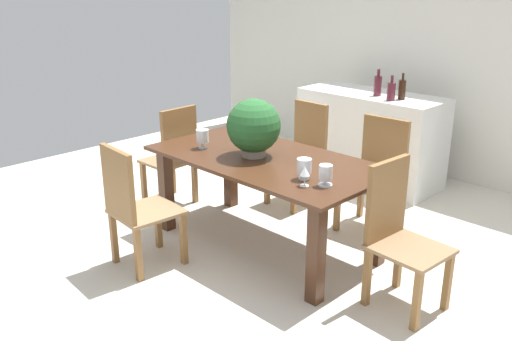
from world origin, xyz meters
The scene contains 18 objects.
ground_plane centered at (0.00, 0.00, 0.00)m, with size 7.04×7.04×0.00m, color silver.
back_wall centered at (0.00, 2.60, 1.30)m, with size 6.40×0.10×2.60m, color silver.
dining_table centered at (0.00, -0.03, 0.62)m, with size 1.89×0.99×0.76m.
chair_foot_end centered at (1.19, -0.02, 0.53)m, with size 0.49×0.46×0.99m.
chair_head_end centered at (-1.20, -0.03, 0.53)m, with size 0.43×0.44×0.97m.
chair_far_right centered at (0.42, 0.92, 0.53)m, with size 0.49×0.49×0.96m.
chair_far_left centered at (-0.42, 0.92, 0.52)m, with size 0.43×0.48×0.97m.
chair_near_left centered at (-0.43, -0.99, 0.52)m, with size 0.48×0.50×0.96m.
flower_centerpiece centered at (-0.09, -0.07, 1.00)m, with size 0.42×0.42×0.46m.
crystal_vase_left centered at (0.71, -0.20, 0.84)m, with size 0.10×0.10×0.15m.
crystal_vase_center_near centered at (0.53, -0.20, 0.85)m, with size 0.10×0.10×0.15m.
crystal_vase_right centered at (-0.54, -0.22, 0.86)m, with size 0.11×0.11×0.16m.
wine_glass centered at (0.62, -0.30, 0.86)m, with size 0.07×0.07×0.14m.
kitchen_counter centered at (-0.29, 1.88, 0.48)m, with size 1.51×0.64×0.95m, color silver.
wine_bottle_dark centered at (0.02, 1.70, 1.04)m, with size 0.08×0.08×0.25m.
wine_bottle_tall centered at (-0.20, 1.80, 1.06)m, with size 0.08×0.08×0.27m.
wine_bottle_clear centered at (0.08, 1.81, 1.05)m, with size 0.07×0.07×0.26m.
potted_plant_floor centered at (-1.65, 1.45, 0.27)m, with size 0.37×0.37×0.50m.
Camera 1 is at (2.85, -3.02, 2.10)m, focal length 38.99 mm.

